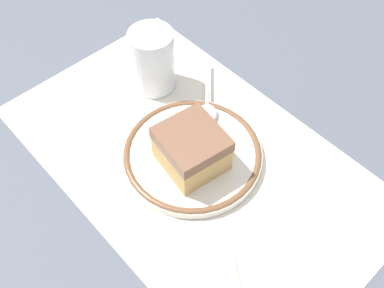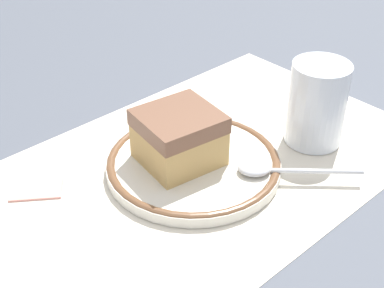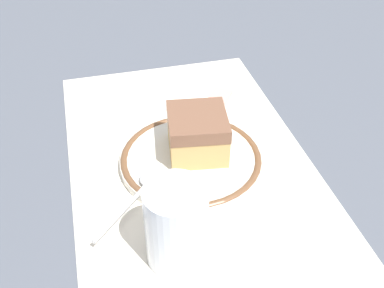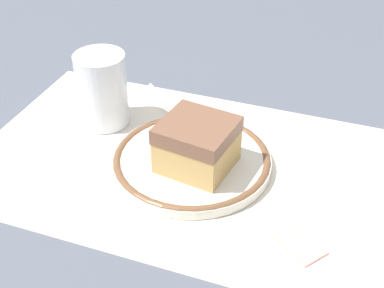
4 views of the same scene
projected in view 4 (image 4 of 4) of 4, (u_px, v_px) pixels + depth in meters
name	position (u px, v px, depth m)	size (l,w,h in m)	color
ground_plane	(192.00, 166.00, 0.61)	(2.40, 2.40, 0.00)	#4C515B
placemat	(192.00, 166.00, 0.61)	(0.50, 0.30, 0.00)	beige
plate	(192.00, 161.00, 0.60)	(0.18, 0.18, 0.01)	silver
cake_slice	(197.00, 145.00, 0.58)	(0.09, 0.08, 0.06)	tan
spoon	(180.00, 118.00, 0.66)	(0.10, 0.10, 0.01)	silver
cup	(103.00, 94.00, 0.66)	(0.06, 0.06, 0.09)	silver
sugar_packet	(299.00, 242.00, 0.51)	(0.05, 0.03, 0.01)	#E5998C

